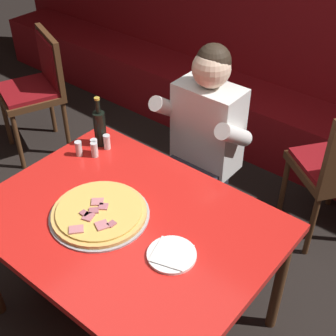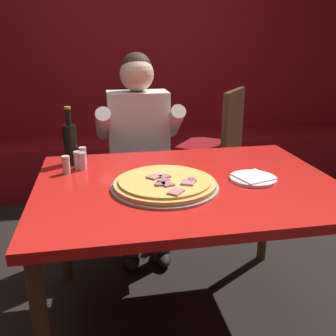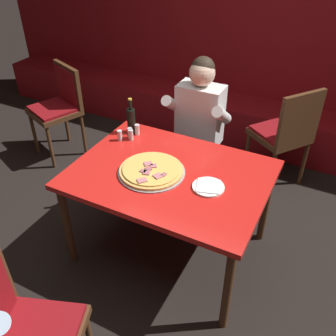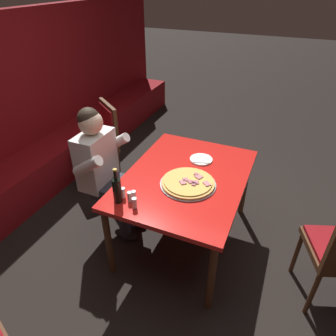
% 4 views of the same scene
% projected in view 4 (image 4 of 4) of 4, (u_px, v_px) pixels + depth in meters
% --- Properties ---
extents(ground_plane, '(24.00, 24.00, 0.00)m').
position_uv_depth(ground_plane, '(183.00, 237.00, 2.97)').
color(ground_plane, black).
extents(booth_bench, '(6.46, 0.48, 0.46)m').
position_uv_depth(booth_bench, '(34.00, 176.00, 3.46)').
color(booth_bench, maroon).
rests_on(booth_bench, ground_plane).
extents(main_dining_table, '(1.33, 0.99, 0.74)m').
position_uv_depth(main_dining_table, '(186.00, 183.00, 2.60)').
color(main_dining_table, '#4C2D19').
rests_on(main_dining_table, ground_plane).
extents(pizza, '(0.46, 0.46, 0.05)m').
position_uv_depth(pizza, '(188.00, 183.00, 2.44)').
color(pizza, '#9E9EA3').
rests_on(pizza, main_dining_table).
extents(plate_white_paper, '(0.21, 0.21, 0.02)m').
position_uv_depth(plate_white_paper, '(201.00, 159.00, 2.77)').
color(plate_white_paper, white).
rests_on(plate_white_paper, main_dining_table).
extents(beer_bottle, '(0.07, 0.07, 0.29)m').
position_uv_depth(beer_bottle, '(117.00, 190.00, 2.22)').
color(beer_bottle, black).
rests_on(beer_bottle, main_dining_table).
extents(shaker_parmesan, '(0.04, 0.04, 0.09)m').
position_uv_depth(shaker_parmesan, '(130.00, 197.00, 2.25)').
color(shaker_parmesan, silver).
rests_on(shaker_parmesan, main_dining_table).
extents(shaker_oregano, '(0.04, 0.04, 0.09)m').
position_uv_depth(shaker_oregano, '(123.00, 193.00, 2.30)').
color(shaker_oregano, silver).
rests_on(shaker_oregano, main_dining_table).
extents(shaker_red_pepper_flakes, '(0.04, 0.04, 0.09)m').
position_uv_depth(shaker_red_pepper_flakes, '(134.00, 203.00, 2.19)').
color(shaker_red_pepper_flakes, silver).
rests_on(shaker_red_pepper_flakes, main_dining_table).
extents(shaker_black_pepper, '(0.04, 0.04, 0.09)m').
position_uv_depth(shaker_black_pepper, '(134.00, 196.00, 2.27)').
color(shaker_black_pepper, silver).
rests_on(shaker_black_pepper, main_dining_table).
extents(diner_seated_blue_shirt, '(0.53, 0.53, 1.27)m').
position_uv_depth(diner_seated_blue_shirt, '(105.00, 168.00, 2.73)').
color(diner_seated_blue_shirt, black).
rests_on(diner_seated_blue_shirt, ground_plane).
extents(dining_chair_far_left, '(0.62, 0.62, 0.99)m').
position_uv_depth(dining_chair_far_left, '(101.00, 139.00, 3.48)').
color(dining_chair_far_left, '#4C2D19').
rests_on(dining_chair_far_left, ground_plane).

